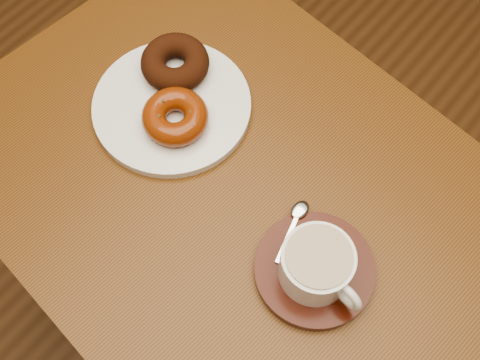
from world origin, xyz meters
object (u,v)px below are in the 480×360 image
Objects in this scene: coffee_cup at (317,265)px; saucer at (314,270)px; cafe_table at (231,211)px; donut_plate at (172,106)px.

saucer is at bearing 130.50° from coffee_cup.
cafe_table is 3.64× the size of donut_plate.
donut_plate is 0.34m from coffee_cup.
donut_plate reaches higher than cafe_table.
saucer is (0.33, -0.07, 0.00)m from donut_plate.
cafe_table is at bearing 176.03° from coffee_cup.
donut_plate is (-0.15, 0.03, 0.13)m from cafe_table.
donut_plate is 0.33m from saucer.
saucer is (0.18, -0.03, 0.13)m from cafe_table.
cafe_table is at bearing -13.37° from donut_plate.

